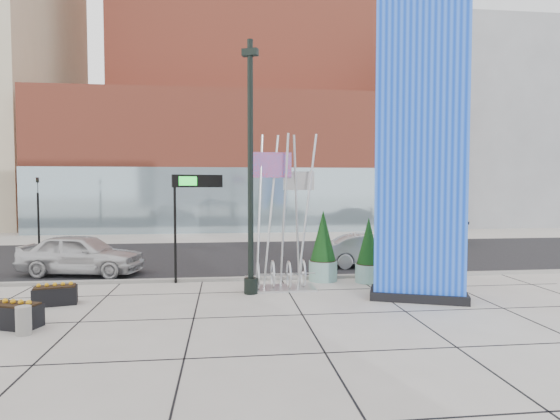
{
  "coord_description": "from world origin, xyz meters",
  "views": [
    {
      "loc": [
        -1.13,
        -13.74,
        3.62
      ],
      "look_at": [
        0.72,
        2.0,
        2.79
      ],
      "focal_mm": 30.0,
      "sensor_mm": 36.0,
      "label": 1
    }
  ],
  "objects": [
    {
      "name": "public_art_sculpture",
      "position": [
        0.8,
        2.32,
        1.42
      ],
      "size": [
        2.39,
        1.21,
        5.41
      ],
      "rotation": [
        0.0,
        0.0,
        0.01
      ],
      "color": "silver",
      "rests_on": "ground"
    },
    {
      "name": "tower_podium",
      "position": [
        1.0,
        27.0,
        5.5
      ],
      "size": [
        34.0,
        10.0,
        11.0
      ],
      "primitive_type": "cube",
      "color": "#A94531",
      "rests_on": "ground"
    },
    {
      "name": "round_planter_west",
      "position": [
        2.56,
        3.6,
        1.27
      ],
      "size": [
        1.08,
        1.08,
        2.69
      ],
      "color": "#83B0A7",
      "rests_on": "ground"
    },
    {
      "name": "curb_edge",
      "position": [
        0.0,
        4.0,
        0.06
      ],
      "size": [
        80.0,
        0.3,
        0.12
      ],
      "primitive_type": "cube",
      "color": "gray",
      "rests_on": "ground"
    },
    {
      "name": "box_planter_north",
      "position": [
        -6.28,
        1.0,
        0.31
      ],
      "size": [
        1.35,
        0.89,
        0.68
      ],
      "rotation": [
        0.0,
        0.0,
        0.24
      ],
      "color": "black",
      "rests_on": "ground"
    },
    {
      "name": "overhead_street_sign",
      "position": [
        -2.29,
        3.8,
        3.46
      ],
      "size": [
        1.87,
        0.68,
        4.02
      ],
      "rotation": [
        0.0,
        0.0,
        0.27
      ],
      "color": "black",
      "rests_on": "ground"
    },
    {
      "name": "car_dark_east",
      "position": [
        10.67,
        13.02,
        0.75
      ],
      "size": [
        5.41,
        2.83,
        1.5
      ],
      "primitive_type": "imported",
      "rotation": [
        0.0,
        0.0,
        -1.42
      ],
      "color": "black",
      "rests_on": "ground"
    },
    {
      "name": "blue_pylon",
      "position": [
        4.97,
        0.38,
        4.77
      ],
      "size": [
        3.24,
        2.27,
        9.88
      ],
      "rotation": [
        0.0,
        0.0,
        -0.36
      ],
      "color": "blue",
      "rests_on": "ground"
    },
    {
      "name": "building_grey_parking",
      "position": [
        26.0,
        32.0,
        9.0
      ],
      "size": [
        20.0,
        18.0,
        18.0
      ],
      "primitive_type": "cube",
      "color": "slate",
      "rests_on": "ground"
    },
    {
      "name": "traffic_signal",
      "position": [
        -12.0,
        15.0,
        2.3
      ],
      "size": [
        0.15,
        0.18,
        4.1
      ],
      "color": "black",
      "rests_on": "ground"
    },
    {
      "name": "round_planter_mid",
      "position": [
        4.18,
        3.11,
        1.15
      ],
      "size": [
        0.97,
        0.97,
        2.43
      ],
      "color": "#83B0A7",
      "rests_on": "ground"
    },
    {
      "name": "ground",
      "position": [
        0.0,
        0.0,
        0.0
      ],
      "size": [
        160.0,
        160.0,
        0.0
      ],
      "primitive_type": "plane",
      "color": "#9E9991",
      "rests_on": "ground"
    },
    {
      "name": "car_white_west",
      "position": [
        -6.9,
        5.8,
        0.83
      ],
      "size": [
        5.18,
        2.9,
        1.66
      ],
      "primitive_type": "imported",
      "rotation": [
        0.0,
        0.0,
        1.37
      ],
      "color": "silver",
      "rests_on": "ground"
    },
    {
      "name": "car_silver_mid",
      "position": [
        5.36,
        6.28,
        0.72
      ],
      "size": [
        4.51,
        1.93,
        1.45
      ],
      "primitive_type": "imported",
      "rotation": [
        0.0,
        0.0,
        1.48
      ],
      "color": "#9B9EA2",
      "rests_on": "ground"
    },
    {
      "name": "concrete_bollard",
      "position": [
        -6.0,
        -1.93,
        0.35
      ],
      "size": [
        0.36,
        0.36,
        0.7
      ],
      "primitive_type": "cylinder",
      "color": "gray",
      "rests_on": "ground"
    },
    {
      "name": "street_asphalt",
      "position": [
        0.0,
        10.0,
        0.01
      ],
      "size": [
        80.0,
        12.0,
        0.02
      ],
      "primitive_type": "cube",
      "color": "black",
      "rests_on": "ground"
    },
    {
      "name": "lamp_post",
      "position": [
        -0.29,
        1.76,
        3.43
      ],
      "size": [
        0.57,
        0.46,
        8.38
      ],
      "rotation": [
        0.0,
        0.0,
        -0.4
      ],
      "color": "black",
      "rests_on": "ground"
    },
    {
      "name": "box_planter_south",
      "position": [
        -6.52,
        -1.26,
        0.34
      ],
      "size": [
        1.48,
        1.08,
        0.73
      ],
      "rotation": [
        0.0,
        0.0,
        -0.35
      ],
      "color": "black",
      "rests_on": "ground"
    },
    {
      "name": "tower_glass_front",
      "position": [
        1.0,
        22.2,
        2.5
      ],
      "size": [
        34.0,
        0.6,
        5.0
      ],
      "primitive_type": "cube",
      "color": "#8CA5B2",
      "rests_on": "ground"
    },
    {
      "name": "building_pale_office",
      "position": [
        36.0,
        48.0,
        27.5
      ],
      "size": [
        16.0,
        16.0,
        55.0
      ],
      "primitive_type": "cube",
      "color": "#B2B7BC",
      "rests_on": "ground"
    },
    {
      "name": "round_planter_east",
      "position": [
        4.6,
        1.8,
        1.04
      ],
      "size": [
        0.88,
        0.88,
        2.21
      ],
      "color": "#83B0A7",
      "rests_on": "ground"
    }
  ]
}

